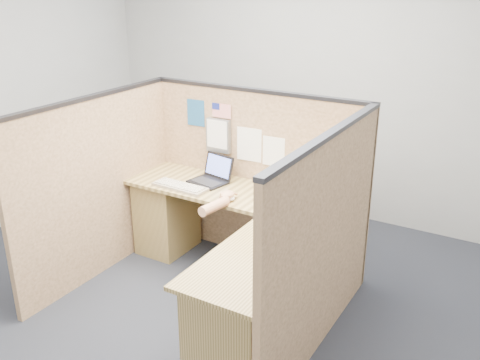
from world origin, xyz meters
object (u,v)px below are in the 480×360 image
Objects in this scene: l_desk at (231,253)px; mouse at (228,198)px; keyboard at (180,186)px; laptop at (211,175)px.

mouse is (-0.15, 0.19, 0.36)m from l_desk.
l_desk is at bearing -16.09° from keyboard.
keyboard is (-0.14, -0.27, -0.04)m from laptop.
laptop is 0.46m from mouse.
keyboard is (-0.63, 0.21, 0.35)m from l_desk.
laptop is at bearing 65.74° from keyboard.
l_desk is 0.79m from laptop.
laptop reaches higher than keyboard.
laptop is 2.91× the size of mouse.
mouse reaches higher than keyboard.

